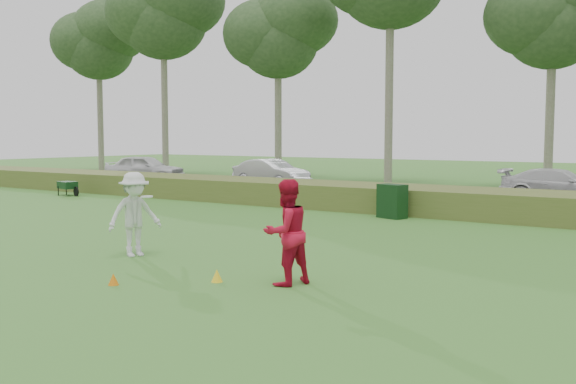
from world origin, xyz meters
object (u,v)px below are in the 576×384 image
Objects in this scene: player_red at (286,232)px; car_left at (145,168)px; cone_yellow at (217,276)px; car_right at (560,186)px; cone_orange at (113,279)px; utility_cabinet at (392,201)px; car_mid at (271,173)px; player_white at (135,214)px.

car_left is (-20.97, 16.71, -0.12)m from player_red.
cone_yellow is 18.41m from car_right.
car_left is at bearing 134.84° from cone_orange.
cone_yellow is at bearing -149.54° from car_left.
cone_yellow is 0.05× the size of car_right.
car_left reaches higher than utility_cabinet.
car_mid is at bearing 159.65° from utility_cabinet.
player_white is 23.24m from car_left.
player_red reaches higher than utility_cabinet.
utility_cabinet is at bearing 96.46° from cone_yellow.
cone_yellow is 21.55m from car_mid.
player_red reaches higher than car_right.
car_mid is at bearing 87.94° from car_right.
car_right is (14.07, 0.02, -0.05)m from car_mid.
cone_orange is at bearing 166.38° from car_right.
player_white is at bearing 159.47° from car_right.
cone_orange is 11.61m from utility_cabinet.
cone_yellow is 0.21× the size of utility_cabinet.
cone_orange is at bearing -119.57° from player_white.
car_right reaches higher than cone_yellow.
utility_cabinet is at bearing -147.47° from player_red.
player_white is at bearing 163.12° from cone_yellow.
player_red is at bearing -74.34° from player_white.
car_right reaches higher than cone_orange.
car_right is (5.73, 17.25, -0.22)m from player_white.
cone_yellow is at bearing -47.02° from player_red.
car_right is at bearing 3.01° from player_white.
cone_yellow is at bearing -85.51° from player_white.
cone_orange is at bearing -74.45° from utility_cabinet.
car_mid reaches higher than car_right.
car_mid is 14.07m from car_right.
utility_cabinet is 0.24× the size of car_left.
car_left is at bearing -109.54° from player_red.
player_white is 0.43× the size of car_mid.
cone_orange is 0.05× the size of car_left.
utility_cabinet is 12.99m from car_mid.
cone_yellow is 0.05× the size of car_left.
car_left is at bearing 138.92° from cone_yellow.
car_right is at bearing 82.09° from cone_yellow.
player_white reaches higher than car_right.
cone_orange is at bearing -153.62° from car_left.
player_red is at bearing 173.50° from car_right.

